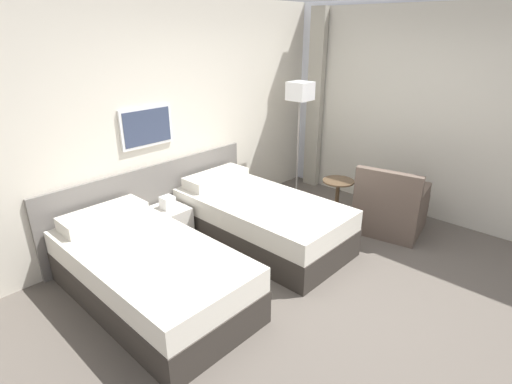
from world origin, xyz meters
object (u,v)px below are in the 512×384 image
armchair (390,209)px  nightstand (170,225)px  floor_lamp (300,99)px  bed_near_door (149,273)px  side_table (337,194)px  bed_near_window (260,219)px

armchair → nightstand: bearing=39.3°
floor_lamp → nightstand: bearing=172.0°
bed_near_door → floor_lamp: 3.06m
side_table → armchair: (0.31, -0.58, -0.13)m
floor_lamp → side_table: floor_lamp is taller
bed_near_window → side_table: bearing=-22.2°
bed_near_door → side_table: size_ratio=3.36×
nightstand → side_table: 2.10m
bed_near_window → floor_lamp: size_ratio=1.19×
bed_near_window → floor_lamp: bearing=19.6°
side_table → bed_near_door: bearing=170.8°
nightstand → side_table: side_table is taller
side_table → armchair: armchair is taller
bed_near_window → floor_lamp: floor_lamp is taller
bed_near_window → armchair: (1.30, -0.98, -0.00)m
nightstand → bed_near_door: bearing=-135.3°
bed_near_window → nightstand: bearing=135.3°
nightstand → armchair: 2.68m
bed_near_door → nightstand: bearing=44.7°
bed_near_door → side_table: bearing=-9.2°
floor_lamp → side_table: (-0.28, -0.86, -1.06)m
nightstand → floor_lamp: floor_lamp is taller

